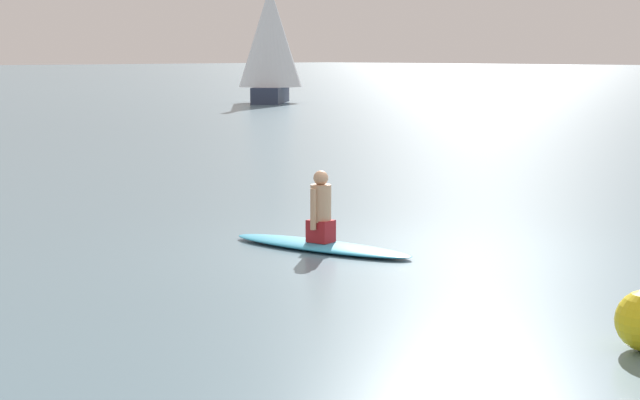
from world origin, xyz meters
TOP-DOWN VIEW (x-y plane):
  - ground_plane at (0.00, 0.00)m, footprint 400.00×400.00m
  - surfboard at (-0.87, -0.84)m, footprint 2.90×1.10m
  - person_paddler at (-0.87, -0.84)m, footprint 0.35×0.42m
  - sailboat_far_right at (-32.47, 26.91)m, footprint 4.62×4.62m

SIDE VIEW (x-z plane):
  - ground_plane at x=0.00m, z-range 0.00..0.00m
  - surfboard at x=-0.87m, z-range 0.00..0.10m
  - person_paddler at x=-0.87m, z-range 0.05..1.01m
  - sailboat_far_right at x=-32.47m, z-range -0.20..6.56m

